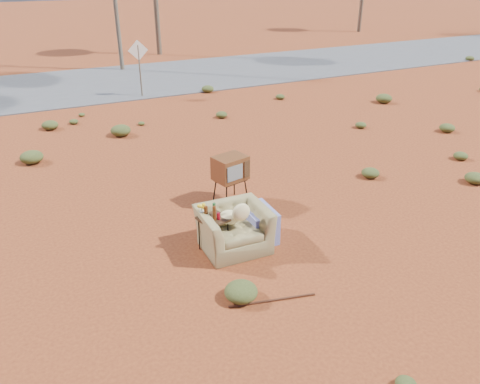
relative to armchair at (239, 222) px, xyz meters
name	(u,v)px	position (x,y,z in m)	size (l,w,h in m)	color
ground	(239,259)	(-0.18, -0.41, -0.50)	(140.00, 140.00, 0.00)	brown
highway	(91,84)	(-0.18, 14.59, -0.48)	(140.00, 7.00, 0.04)	#565659
armchair	(239,222)	(0.00, 0.00, 0.00)	(1.48, 0.93, 1.08)	olive
tv_unit	(230,169)	(0.62, 1.68, 0.31)	(0.79, 0.69, 1.09)	black
side_table	(211,217)	(-0.52, 0.07, 0.20)	(0.56, 0.56, 0.96)	#3B2615
rusty_bar	(272,300)	(-0.23, -1.70, -0.49)	(0.04, 0.04, 1.42)	#502315
road_sign	(139,58)	(1.32, 11.59, 1.00)	(0.78, 0.06, 2.19)	brown
scrub_patch	(132,172)	(-1.01, 4.00, -0.36)	(17.49, 8.07, 0.33)	#485023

